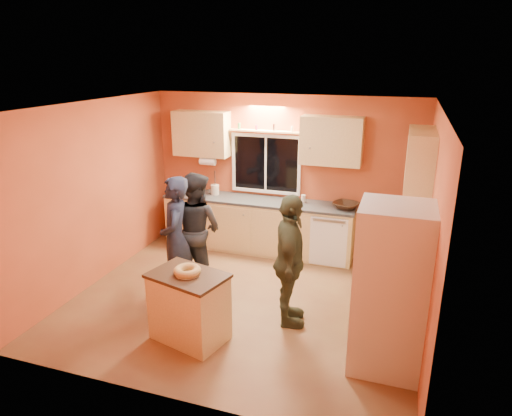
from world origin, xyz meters
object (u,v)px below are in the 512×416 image
at_px(island, 189,306).
at_px(person_center, 196,229).
at_px(person_right, 290,262).
at_px(refrigerator, 390,289).
at_px(person_left, 176,239).

xyz_separation_m(island, person_center, (-0.53, 1.35, 0.40)).
bearing_deg(island, person_right, 49.19).
bearing_deg(person_center, island, 126.88).
bearing_deg(island, refrigerator, 20.80).
height_order(person_left, person_center, person_left).
bearing_deg(refrigerator, island, -174.13).
relative_size(refrigerator, person_center, 1.09).
distance_m(person_left, person_right, 1.62).
bearing_deg(person_center, person_right, 172.07).
height_order(refrigerator, person_center, refrigerator).
bearing_deg(person_left, person_right, 60.68).
bearing_deg(person_right, refrigerator, -125.57).
relative_size(person_left, person_right, 1.02).
relative_size(refrigerator, person_right, 1.08).
bearing_deg(refrigerator, person_right, 158.49).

